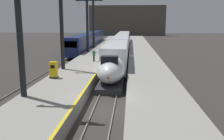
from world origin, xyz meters
TOP-DOWN VIEW (x-y plane):
  - ground_plane at (0.00, 0.00)m, footprint 260.00×260.00m
  - platform_left at (-4.05, 24.75)m, footprint 4.80×110.00m
  - platform_right at (4.05, 24.75)m, footprint 4.80×110.00m
  - platform_left_safety_stripe at (-1.77, 24.75)m, footprint 0.20×107.80m
  - rail_main_left at (-0.75, 27.50)m, footprint 0.08×110.00m
  - rail_main_right at (0.75, 27.50)m, footprint 0.08×110.00m
  - rail_secondary_left at (-8.85, 27.50)m, footprint 0.08×110.00m
  - rail_secondary_right at (-7.35, 27.50)m, footprint 0.08×110.00m
  - highspeed_train_main at (0.00, 30.96)m, footprint 2.92×56.62m
  - regional_train_adjacent at (-8.10, 41.26)m, footprint 2.85×36.60m
  - station_column_near at (-5.85, -0.41)m, footprint 4.00×0.68m
  - station_column_mid at (-5.90, 10.43)m, footprint 4.00×0.68m
  - station_column_far at (-5.90, 27.25)m, footprint 4.00×0.68m
  - station_column_distant at (-5.90, 34.49)m, footprint 4.00×0.68m
  - passenger_near_edge at (-3.11, 16.08)m, footprint 0.43×0.43m
  - rolling_suitcase at (-2.17, 15.76)m, footprint 0.40×0.22m
  - ticket_machine_yellow at (-5.55, 5.71)m, footprint 0.76×0.62m
  - terminus_back_wall at (0.00, 102.00)m, footprint 36.00×2.00m

SIDE VIEW (x-z plane):
  - ground_plane at x=0.00m, z-range 0.00..0.00m
  - rail_main_left at x=-0.75m, z-range 0.00..0.12m
  - rail_main_right at x=0.75m, z-range 0.00..0.12m
  - rail_secondary_left at x=-8.85m, z-range 0.00..0.12m
  - rail_secondary_right at x=-7.35m, z-range 0.00..0.12m
  - platform_left at x=-4.05m, z-range 0.00..1.05m
  - platform_right at x=4.05m, z-range 0.00..1.05m
  - platform_left_safety_stripe at x=-1.77m, z-range 1.05..1.06m
  - rolling_suitcase at x=-2.17m, z-range 0.86..1.85m
  - ticket_machine_yellow at x=-5.55m, z-range 0.99..2.59m
  - highspeed_train_main at x=0.00m, z-range 0.16..3.76m
  - passenger_near_edge at x=-3.11m, z-range 1.19..2.88m
  - regional_train_adjacent at x=-8.10m, z-range 0.23..4.03m
  - station_column_far at x=-5.90m, z-range 1.99..11.40m
  - station_column_distant at x=-5.90m, z-range 2.01..11.98m
  - terminus_back_wall at x=0.00m, z-range 0.00..14.00m
  - station_column_near at x=-5.85m, z-range 2.12..12.12m
  - station_column_mid at x=-5.90m, z-range 2.01..12.25m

